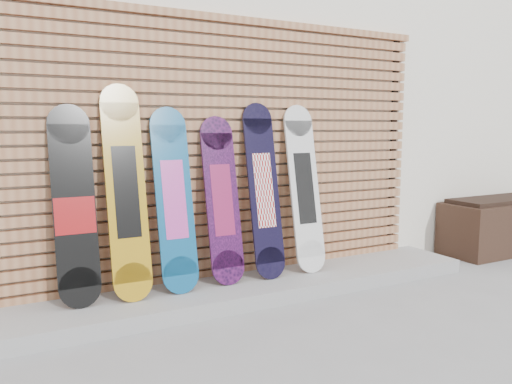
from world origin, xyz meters
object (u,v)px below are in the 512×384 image
planter_box (499,225)px  snowboard_0 (74,207)px  snowboard_3 (222,200)px  snowboard_5 (304,188)px  snowboard_4 (264,190)px  snowboard_1 (126,192)px  snowboard_2 (174,199)px

planter_box → snowboard_0: snowboard_0 is taller
snowboard_3 → snowboard_5: bearing=-0.9°
snowboard_4 → snowboard_5: size_ratio=1.01×
snowboard_3 → snowboard_5: (0.79, -0.01, 0.05)m
snowboard_3 → snowboard_5: snowboard_5 is taller
snowboard_1 → snowboard_4: snowboard_1 is taller
planter_box → snowboard_2: (-3.73, 0.09, 0.53)m
planter_box → snowboard_1: bearing=178.8°
planter_box → snowboard_0: bearing=178.6°
planter_box → snowboard_4: (-2.94, 0.09, 0.55)m
planter_box → snowboard_3: 3.36m
snowboard_1 → snowboard_2: 0.38m
snowboard_5 → snowboard_2: bearing=-180.0°
snowboard_0 → snowboard_2: size_ratio=1.00×
snowboard_4 → snowboard_3: bearing=178.4°
snowboard_2 → snowboard_1: bearing=-179.4°
snowboard_5 → planter_box: bearing=-2.1°
snowboard_2 → snowboard_5: (1.20, 0.00, 0.02)m
snowboard_4 → snowboard_1: bearing=-179.7°
snowboard_1 → snowboard_3: snowboard_1 is taller
snowboard_4 → planter_box: bearing=-1.8°
snowboard_0 → snowboard_5: bearing=-0.4°
planter_box → snowboard_3: size_ratio=1.00×
planter_box → snowboard_1: snowboard_1 is taller
snowboard_2 → snowboard_3: snowboard_2 is taller
planter_box → snowboard_2: bearing=178.6°
snowboard_3 → snowboard_5: size_ratio=0.93×
snowboard_4 → snowboard_0: bearing=179.5°
snowboard_0 → snowboard_4: size_ratio=0.97×
planter_box → snowboard_3: snowboard_3 is taller
snowboard_1 → snowboard_2: bearing=0.6°
snowboard_2 → snowboard_4: size_ratio=0.97×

